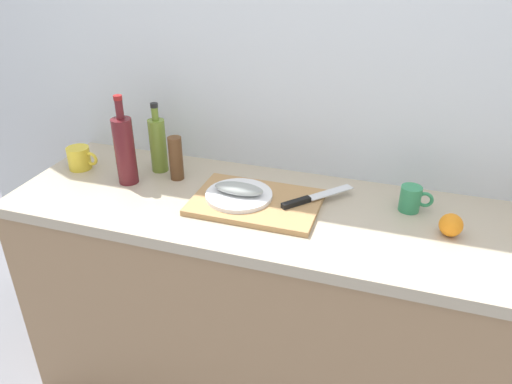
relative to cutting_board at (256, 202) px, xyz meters
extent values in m
cube|color=silver|center=(0.12, 0.32, 0.34)|extent=(3.20, 0.05, 2.50)
cube|color=#9E7A56|center=(0.12, 0.00, -0.48)|extent=(2.00, 0.58, 0.86)
cube|color=#B7A88E|center=(0.12, 0.00, -0.03)|extent=(2.00, 0.60, 0.04)
cube|color=tan|center=(0.00, 0.00, 0.00)|extent=(0.44, 0.30, 0.02)
cylinder|color=white|center=(-0.06, -0.01, 0.02)|extent=(0.23, 0.23, 0.01)
ellipsoid|color=#999E99|center=(-0.06, -0.01, 0.04)|extent=(0.18, 0.07, 0.04)
cube|color=silver|center=(0.24, 0.12, 0.02)|extent=(0.15, 0.16, 0.00)
cube|color=black|center=(0.14, 0.01, 0.02)|extent=(0.09, 0.10, 0.02)
cylinder|color=olive|center=(-0.44, 0.14, 0.09)|extent=(0.06, 0.06, 0.21)
cylinder|color=olive|center=(-0.44, 0.14, 0.22)|extent=(0.03, 0.03, 0.05)
cylinder|color=black|center=(-0.44, 0.14, 0.26)|extent=(0.03, 0.03, 0.02)
cylinder|color=#59191E|center=(-0.51, 0.02, 0.12)|extent=(0.07, 0.07, 0.25)
cylinder|color=#59191E|center=(-0.51, 0.02, 0.28)|extent=(0.03, 0.03, 0.07)
cylinder|color=maroon|center=(-0.51, 0.02, 0.32)|extent=(0.03, 0.03, 0.02)
cylinder|color=yellow|center=(-0.75, 0.06, 0.03)|extent=(0.09, 0.09, 0.09)
torus|color=yellow|center=(-0.70, 0.06, 0.04)|extent=(0.06, 0.01, 0.06)
cylinder|color=#338C59|center=(0.51, 0.13, 0.03)|extent=(0.07, 0.07, 0.09)
torus|color=#338C59|center=(0.55, 0.13, 0.04)|extent=(0.06, 0.01, 0.06)
sphere|color=orange|center=(0.63, 0.01, 0.03)|extent=(0.07, 0.07, 0.07)
cylinder|color=brown|center=(-0.35, 0.10, 0.07)|extent=(0.05, 0.05, 0.17)
camera|label=1|loc=(0.46, -1.42, 0.85)|focal=34.83mm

